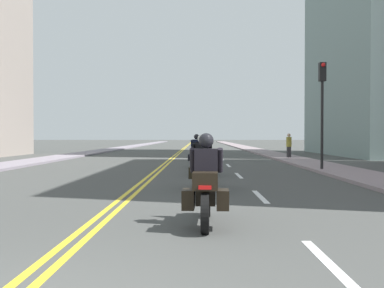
{
  "coord_description": "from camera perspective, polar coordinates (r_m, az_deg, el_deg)",
  "views": [
    {
      "loc": [
        1.8,
        -3.29,
        1.53
      ],
      "look_at": [
        1.54,
        14.25,
        1.22
      ],
      "focal_mm": 41.67,
      "sensor_mm": 36.0,
      "label": 1
    }
  ],
  "objects": [
    {
      "name": "motorcycle_1",
      "position": [
        12.72,
        1.31,
        -2.96
      ],
      "size": [
        0.76,
        2.18,
        1.59
      ],
      "rotation": [
        0.0,
        0.0,
        0.0
      ],
      "color": "black",
      "rests_on": "ground"
    },
    {
      "name": "centreline_yellow_inner",
      "position": [
        51.35,
        -1.32,
        -0.7
      ],
      "size": [
        0.12,
        132.0,
        0.01
      ],
      "primitive_type": "cube",
      "color": "yellow",
      "rests_on": "ground"
    },
    {
      "name": "centreline_yellow_outer",
      "position": [
        51.34,
        -1.05,
        -0.7
      ],
      "size": [
        0.12,
        132.0,
        0.01
      ],
      "primitive_type": "cube",
      "color": "yellow",
      "rests_on": "ground"
    },
    {
      "name": "motorcycle_4",
      "position": [
        27.24,
        1.03,
        -0.86
      ],
      "size": [
        0.78,
        2.13,
        1.58
      ],
      "rotation": [
        0.0,
        0.0,
        -0.04
      ],
      "color": "black",
      "rests_on": "ground"
    },
    {
      "name": "lane_dashes_white",
      "position": [
        32.36,
        3.6,
        -1.7
      ],
      "size": [
        0.14,
        56.4,
        0.01
      ],
      "color": "silver",
      "rests_on": "ground"
    },
    {
      "name": "traffic_light_near",
      "position": [
        20.06,
        16.33,
        5.91
      ],
      "size": [
        0.28,
        0.38,
        4.7
      ],
      "color": "black",
      "rests_on": "ground"
    },
    {
      "name": "ground_plane",
      "position": [
        51.34,
        -1.19,
        -0.71
      ],
      "size": [
        264.0,
        264.0,
        0.0
      ],
      "primitive_type": "plane",
      "color": "#434442"
    },
    {
      "name": "motorcycle_3",
      "position": [
        22.11,
        0.56,
        -1.28
      ],
      "size": [
        0.78,
        2.24,
        1.64
      ],
      "rotation": [
        0.0,
        0.0,
        -0.06
      ],
      "color": "black",
      "rests_on": "ground"
    },
    {
      "name": "sidewalk_right",
      "position": [
        51.67,
        7.57,
        -0.64
      ],
      "size": [
        2.28,
        144.0,
        0.12
      ],
      "primitive_type": "cube",
      "color": "gray",
      "rests_on": "ground"
    },
    {
      "name": "sidewalk_left",
      "position": [
        52.21,
        -9.85,
        -0.63
      ],
      "size": [
        2.28,
        144.0,
        0.12
      ],
      "primitive_type": "cube",
      "color": "gray",
      "rests_on": "ground"
    },
    {
      "name": "motorcycle_2",
      "position": [
        17.46,
        1.37,
        -1.88
      ],
      "size": [
        0.76,
        2.11,
        1.57
      ],
      "rotation": [
        0.0,
        0.0,
        0.0
      ],
      "color": "black",
      "rests_on": "ground"
    },
    {
      "name": "pedestrian_2",
      "position": [
        30.3,
        12.3,
        -0.24
      ],
      "size": [
        0.29,
        0.4,
        1.72
      ],
      "rotation": [
        0.0,
        0.0,
        4.92
      ],
      "color": "#2A292C",
      "rests_on": "ground"
    },
    {
      "name": "motorcycle_0",
      "position": [
        7.65,
        1.8,
        -5.64
      ],
      "size": [
        0.78,
        2.16,
        1.59
      ],
      "rotation": [
        0.0,
        0.0,
        -0.04
      ],
      "color": "black",
      "rests_on": "ground"
    }
  ]
}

